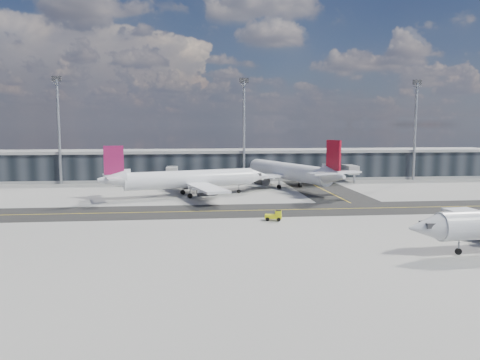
% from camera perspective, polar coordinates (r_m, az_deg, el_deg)
% --- Properties ---
extents(ground, '(300.00, 300.00, 0.00)m').
position_cam_1_polar(ground, '(85.13, 4.07, -4.16)').
color(ground, gray).
rests_on(ground, ground).
extents(taxiway_lanes, '(180.00, 63.00, 0.03)m').
position_cam_1_polar(taxiway_lanes, '(96.23, 5.27, -2.90)').
color(taxiway_lanes, black).
rests_on(taxiway_lanes, ground).
extents(terminal_concourse, '(152.00, 19.80, 8.80)m').
position_cam_1_polar(terminal_concourse, '(138.55, 0.18, 1.79)').
color(terminal_concourse, black).
rests_on(terminal_concourse, ground).
extents(floodlight_masts, '(102.50, 0.70, 28.90)m').
position_cam_1_polar(floodlight_masts, '(131.13, 0.49, 6.54)').
color(floodlight_masts, gray).
rests_on(floodlight_masts, ground).
extents(airliner_af, '(38.86, 33.48, 11.71)m').
position_cam_1_polar(airliner_af, '(105.90, -6.38, 0.08)').
color(airliner_af, white).
rests_on(airliner_af, ground).
extents(airliner_redtail, '(35.83, 41.40, 12.75)m').
position_cam_1_polar(airliner_redtail, '(119.49, 5.98, 1.01)').
color(airliner_redtail, white).
rests_on(airliner_redtail, ground).
extents(baggage_tug, '(3.04, 2.01, 1.76)m').
position_cam_1_polar(baggage_tug, '(79.24, 4.28, -4.34)').
color(baggage_tug, '#DAE00B').
rests_on(baggage_tug, ground).
extents(service_van, '(4.29, 6.20, 1.57)m').
position_cam_1_polar(service_van, '(132.07, 9.70, 0.01)').
color(service_van, white).
rests_on(service_van, ground).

